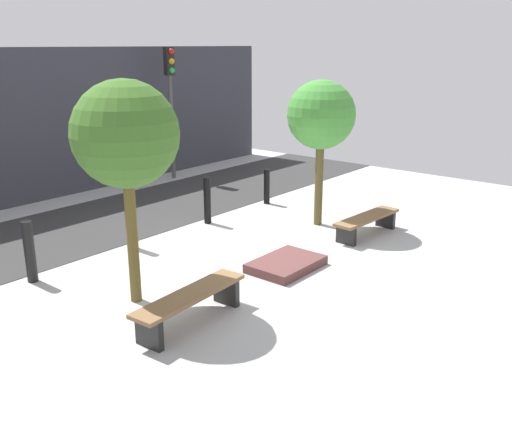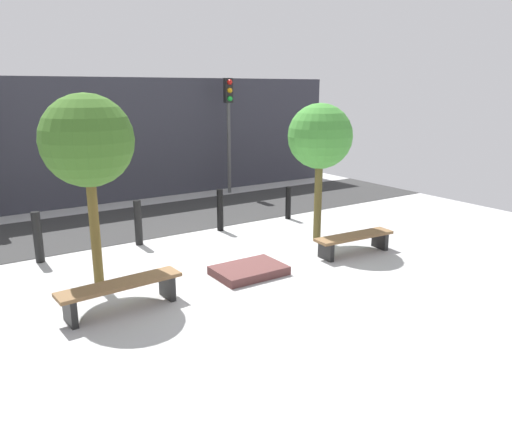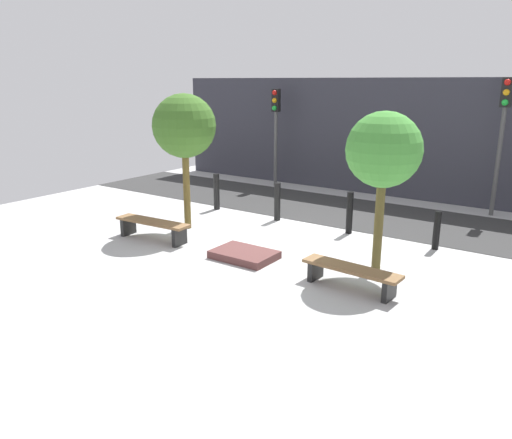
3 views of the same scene
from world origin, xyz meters
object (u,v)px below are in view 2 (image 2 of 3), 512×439
(bench_left, at_px, (121,290))
(traffic_light_mid_west, at_px, (229,115))
(tree_behind_left_bench, at_px, (87,142))
(bollard_left, at_px, (138,223))
(bench_right, at_px, (354,240))
(bollard_right, at_px, (288,203))
(tree_behind_right_bench, at_px, (320,137))
(bollard_center, at_px, (220,210))
(planter_bed, at_px, (249,270))
(bollard_far_left, at_px, (38,237))

(bench_left, xyz_separation_m, traffic_light_mid_west, (6.21, 7.08, 2.26))
(tree_behind_left_bench, xyz_separation_m, bollard_left, (1.50, 1.95, -2.07))
(bench_right, bearing_deg, bollard_right, 82.49)
(tree_behind_right_bench, bearing_deg, bollard_center, 127.50)
(planter_bed, height_order, bollard_right, bollard_right)
(bench_left, relative_size, bollard_right, 2.27)
(tree_behind_right_bench, relative_size, bollard_left, 3.05)
(planter_bed, bearing_deg, bench_left, -175.54)
(planter_bed, xyz_separation_m, tree_behind_right_bench, (2.56, 1.02, 2.31))
(tree_behind_left_bench, xyz_separation_m, traffic_light_mid_west, (6.21, 5.85, 0.01))
(bench_left, distance_m, bollard_center, 4.82)
(planter_bed, height_order, bollard_center, bollard_center)
(bollard_center, distance_m, bollard_right, 2.13)
(tree_behind_right_bench, xyz_separation_m, bollard_right, (0.63, 1.95, -1.95))
(bench_right, height_order, tree_behind_left_bench, tree_behind_left_bench)
(bollard_center, xyz_separation_m, traffic_light_mid_west, (2.58, 3.90, 2.08))
(tree_behind_right_bench, bearing_deg, bollard_left, 151.70)
(bench_right, xyz_separation_m, tree_behind_right_bench, (0.00, 1.22, 2.08))
(bollard_right, bearing_deg, bench_right, -101.21)
(bench_right, bearing_deg, bench_left, -176.29)
(bench_right, bearing_deg, bollard_left, 142.48)
(bollard_right, bearing_deg, bollard_center, 180.00)
(bench_left, relative_size, bollard_center, 1.91)
(tree_behind_left_bench, height_order, bollard_center, tree_behind_left_bench)
(bollard_right, bearing_deg, traffic_light_mid_west, 83.33)
(bollard_left, relative_size, bollard_right, 1.17)
(tree_behind_right_bench, xyz_separation_m, bollard_left, (-3.63, 1.95, -1.88))
(bench_right, distance_m, traffic_light_mid_west, 7.52)
(bench_right, relative_size, bollard_far_left, 1.78)
(planter_bed, distance_m, bollard_left, 3.19)
(tree_behind_left_bench, bearing_deg, planter_bed, -21.80)
(tree_behind_right_bench, bearing_deg, bench_left, -166.56)
(planter_bed, distance_m, bollard_center, 3.19)
(planter_bed, xyz_separation_m, bollard_center, (1.06, 2.98, 0.44))
(bench_left, height_order, bench_right, bench_left)
(tree_behind_left_bench, relative_size, tree_behind_right_bench, 1.08)
(bollard_left, bearing_deg, bollard_far_left, 180.00)
(bollard_center, height_order, bollard_right, bollard_center)
(tree_behind_right_bench, distance_m, bollard_far_left, 6.35)
(bollard_center, bearing_deg, tree_behind_left_bench, -151.70)
(bollard_left, relative_size, traffic_light_mid_west, 0.27)
(bench_right, bearing_deg, tree_behind_right_bench, 93.71)
(tree_behind_left_bench, height_order, bollard_far_left, tree_behind_left_bench)
(bench_right, height_order, bollard_right, bollard_right)
(tree_behind_left_bench, distance_m, bollard_right, 6.44)
(bench_right, xyz_separation_m, tree_behind_left_bench, (-5.12, 1.22, 2.28))
(bollard_far_left, xyz_separation_m, traffic_light_mid_west, (6.84, 3.90, 2.07))
(bench_left, height_order, traffic_light_mid_west, traffic_light_mid_west)
(bollard_left, xyz_separation_m, bollard_center, (2.13, 0.00, 0.01))
(bollard_left, height_order, bollard_right, bollard_left)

